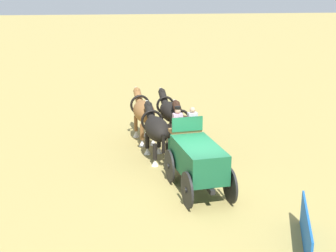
% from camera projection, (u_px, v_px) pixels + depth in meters
% --- Properties ---
extents(ground_plane, '(220.00, 220.00, 0.00)m').
position_uv_depth(ground_plane, '(198.00, 191.00, 17.40)').
color(ground_plane, '#9E8C4C').
extents(show_wagon, '(5.87, 2.06, 2.80)m').
position_uv_depth(show_wagon, '(197.00, 158.00, 17.20)').
color(show_wagon, '#195B38').
rests_on(show_wagon, ground).
extents(draft_horse_rear_near, '(3.16, 1.24, 2.20)m').
position_uv_depth(draft_horse_rear_near, '(156.00, 129.00, 20.35)').
color(draft_horse_rear_near, black).
rests_on(draft_horse_rear_near, ground).
extents(draft_horse_rear_off, '(3.07, 1.14, 2.16)m').
position_uv_depth(draft_horse_rear_off, '(185.00, 127.00, 20.69)').
color(draft_horse_rear_off, '#331E14').
rests_on(draft_horse_rear_off, ground).
extents(draft_horse_lead_near, '(3.12, 1.22, 2.30)m').
position_uv_depth(draft_horse_lead_near, '(143.00, 112.00, 22.73)').
color(draft_horse_lead_near, brown).
rests_on(draft_horse_lead_near, ground).
extents(draft_horse_lead_off, '(3.22, 1.17, 2.18)m').
position_uv_depth(draft_horse_lead_off, '(170.00, 112.00, 23.09)').
color(draft_horse_lead_off, black).
rests_on(draft_horse_lead_off, ground).
extents(sponsor_banner, '(3.05, 1.08, 1.10)m').
position_uv_depth(sponsor_banner, '(306.00, 232.00, 13.45)').
color(sponsor_banner, '#1959B2').
rests_on(sponsor_banner, ground).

